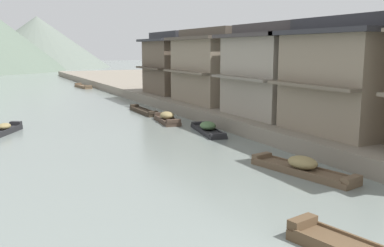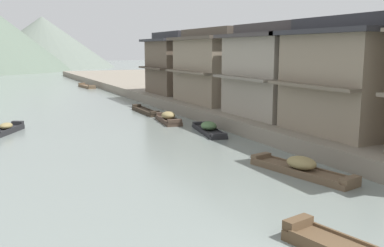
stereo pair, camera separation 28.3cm
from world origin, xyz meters
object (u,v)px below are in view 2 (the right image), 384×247
boat_moored_third (301,168)px  boat_midriver_upstream (145,111)px  boat_moored_far (87,86)px  boat_midriver_drifting (6,129)px  house_waterfront_second (356,76)px  boat_moored_second (168,118)px  house_waterfront_tall (282,71)px  boat_moored_nearest (209,129)px  house_waterfront_narrow (217,67)px  house_waterfront_far (177,64)px

boat_moored_third → boat_midriver_upstream: size_ratio=1.02×
boat_moored_third → boat_moored_far: boat_moored_third is taller
boat_moored_far → boat_midriver_upstream: 26.70m
boat_moored_third → boat_midriver_drifting: size_ratio=1.54×
boat_moored_third → house_waterfront_second: 7.61m
boat_moored_far → boat_moored_second: bearing=-91.2°
boat_moored_second → house_waterfront_tall: house_waterfront_tall is taller
house_waterfront_second → boat_moored_second: bearing=117.2°
boat_moored_second → boat_moored_third: (0.11, -14.89, -0.03)m
boat_midriver_drifting → boat_midriver_upstream: size_ratio=0.66×
boat_moored_second → boat_moored_nearest: bearing=-79.8°
boat_moored_second → house_waterfront_narrow: (5.78, 3.20, 3.57)m
boat_midriver_drifting → boat_moored_nearest: bearing=-24.3°
boat_moored_second → house_waterfront_far: (5.72, 11.55, 3.58)m
house_waterfront_narrow → boat_midriver_drifting: bearing=-171.0°
boat_moored_third → house_waterfront_narrow: bearing=72.6°
boat_midriver_drifting → house_waterfront_far: 20.31m
house_waterfront_far → boat_moored_third: bearing=-102.0°
boat_midriver_drifting → boat_midriver_upstream: boat_midriver_drifting is taller
boat_midriver_upstream → house_waterfront_tall: 12.68m
house_waterfront_tall → boat_midriver_upstream: bearing=120.7°
boat_midriver_drifting → house_waterfront_tall: (17.19, -5.70, 3.63)m
boat_midriver_drifting → house_waterfront_second: 21.38m
boat_moored_third → house_waterfront_far: bearing=78.0°
boat_moored_second → boat_moored_far: boat_moored_second is taller
boat_moored_nearest → boat_midriver_drifting: 12.98m
boat_moored_far → boat_midriver_drifting: size_ratio=1.52×
boat_midriver_upstream → boat_moored_third: bearing=-89.8°
boat_moored_far → boat_midriver_upstream: size_ratio=1.00×
boat_moored_nearest → house_waterfront_second: 9.49m
boat_moored_nearest → house_waterfront_tall: house_waterfront_tall is taller
boat_moored_nearest → boat_midriver_upstream: boat_moored_nearest is taller
boat_midriver_drifting → house_waterfront_second: (17.04, -12.39, 3.63)m
house_waterfront_tall → house_waterfront_narrow: size_ratio=0.85×
boat_moored_second → house_waterfront_narrow: house_waterfront_narrow is taller
house_waterfront_narrow → house_waterfront_second: bearing=-88.9°
boat_moored_far → boat_midriver_drifting: (-11.61, -31.42, 0.09)m
boat_moored_nearest → house_waterfront_far: bearing=73.4°
boat_moored_second → boat_midriver_drifting: boat_moored_second is taller
boat_midriver_drifting → boat_moored_second: bearing=-2.9°
boat_moored_third → boat_midriver_upstream: (-0.08, 20.17, -0.11)m
house_waterfront_second → house_waterfront_narrow: 15.04m
boat_moored_nearest → house_waterfront_second: house_waterfront_second is taller
boat_moored_second → house_waterfront_far: bearing=63.7°
house_waterfront_second → house_waterfront_tall: same height
boat_midriver_upstream → house_waterfront_narrow: (5.74, -2.08, 3.72)m
house_waterfront_second → house_waterfront_far: 23.39m
boat_moored_far → house_waterfront_tall: 37.72m
boat_moored_second → house_waterfront_second: size_ratio=0.56×
boat_moored_third → boat_midriver_upstream: 20.17m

